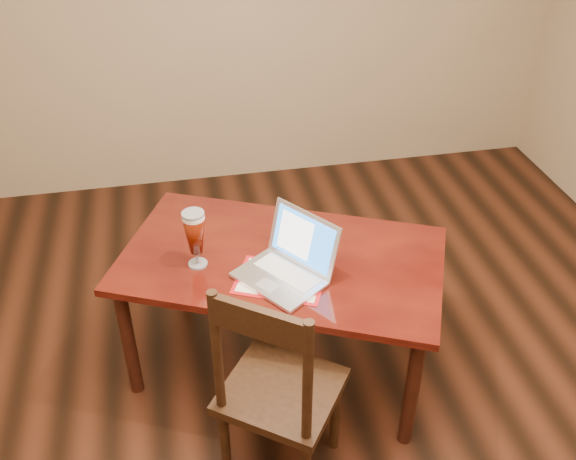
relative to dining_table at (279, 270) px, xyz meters
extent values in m
plane|color=black|center=(0.07, -0.56, -0.60)|extent=(5.00, 5.00, 0.00)
cube|color=#54150B|center=(0.01, 0.00, 0.05)|extent=(1.64, 1.33, 0.04)
cylinder|color=#33130C|center=(-0.71, -0.03, -0.29)|extent=(0.06, 0.06, 0.64)
cylinder|color=#33130C|center=(0.46, -0.56, -0.29)|extent=(0.06, 0.06, 0.64)
cylinder|color=#33130C|center=(-0.44, 0.57, -0.29)|extent=(0.06, 0.06, 0.64)
cylinder|color=#33130C|center=(0.74, 0.04, -0.29)|extent=(0.06, 0.06, 0.64)
cube|color=#B41016|center=(-0.02, -0.16, 0.07)|extent=(0.45, 0.40, 0.00)
cube|color=silver|center=(-0.02, -0.16, 0.07)|extent=(0.41, 0.35, 0.00)
cube|color=silver|center=(-0.03, -0.16, 0.08)|extent=(0.41, 0.44, 0.02)
cube|color=silver|center=(0.01, -0.13, 0.09)|extent=(0.26, 0.30, 0.00)
cube|color=silver|center=(-0.09, -0.20, 0.09)|extent=(0.11, 0.11, 0.00)
cube|color=silver|center=(0.10, -0.07, 0.21)|extent=(0.27, 0.33, 0.24)
cube|color=blue|center=(0.09, -0.07, 0.21)|extent=(0.23, 0.29, 0.20)
cube|color=white|center=(0.07, -0.04, 0.21)|extent=(0.14, 0.17, 0.17)
cylinder|color=silver|center=(-0.36, 0.02, 0.07)|extent=(0.08, 0.08, 0.01)
cylinder|color=silver|center=(-0.36, 0.02, 0.11)|extent=(0.01, 0.01, 0.06)
cylinder|color=white|center=(-0.36, 0.02, 0.32)|extent=(0.10, 0.10, 0.02)
cylinder|color=silver|center=(-0.36, 0.02, 0.34)|extent=(0.10, 0.10, 0.01)
cylinder|color=silver|center=(0.11, 0.30, 0.09)|extent=(0.06, 0.06, 0.04)
cylinder|color=silver|center=(0.13, 0.31, 0.09)|extent=(0.06, 0.06, 0.04)
cube|color=#321A0E|center=(-0.10, -0.57, -0.16)|extent=(0.60, 0.59, 0.04)
cylinder|color=#321A0E|center=(-0.34, -0.60, -0.39)|extent=(0.04, 0.04, 0.43)
cylinder|color=#321A0E|center=(-0.15, -0.33, -0.39)|extent=(0.04, 0.04, 0.43)
cylinder|color=#321A0E|center=(0.14, -0.53, -0.39)|extent=(0.04, 0.04, 0.43)
cylinder|color=#321A0E|center=(-0.34, -0.60, 0.14)|extent=(0.04, 0.04, 0.56)
cylinder|color=#321A0E|center=(-0.05, -0.80, 0.14)|extent=(0.04, 0.04, 0.56)
cube|color=#321A0E|center=(-0.19, -0.70, 0.35)|extent=(0.31, 0.23, 0.12)
camera|label=1|loc=(-0.41, -2.25, 1.82)|focal=40.00mm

